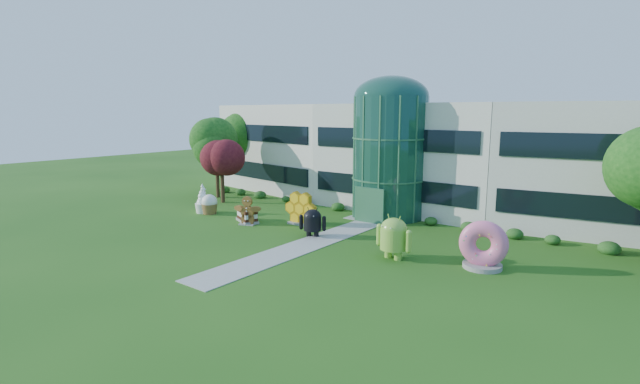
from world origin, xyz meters
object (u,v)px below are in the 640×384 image
Objects in this scene: android_black at (313,221)px; gingerbread at (247,210)px; android_green at (394,235)px; donut at (484,244)px.

android_black is 6.15m from gingerbread.
android_black is at bearing -179.76° from android_green.
android_black is at bearing 168.00° from donut.
android_green reaches higher than android_black.
android_green is 1.28× the size of android_black.
donut is at bearing 25.99° from android_green.
android_green is 13.01m from gingerbread.
gingerbread is at bearing -174.62° from android_green.
donut is at bearing -18.79° from android_black.
gingerbread is at bearing 168.05° from donut.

